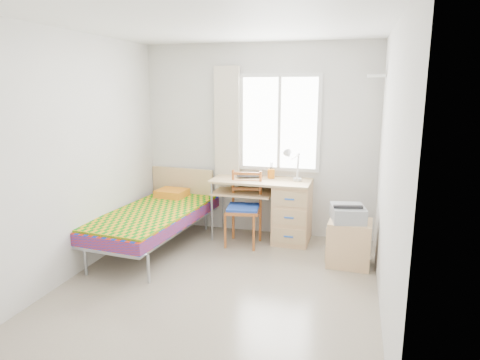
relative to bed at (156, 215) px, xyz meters
name	(u,v)px	position (x,y,z in m)	size (l,w,h in m)	color
floor	(220,283)	(1.11, -0.79, -0.42)	(3.50, 3.50, 0.00)	#BCAD93
ceiling	(217,23)	(1.11, -0.79, 2.18)	(3.50, 3.50, 0.00)	white
wall_back	(258,141)	(1.11, 0.96, 0.88)	(3.20, 3.20, 0.00)	silver
wall_left	(78,155)	(-0.49, -0.79, 0.88)	(3.50, 3.50, 0.00)	silver
wall_right	(389,170)	(2.71, -0.79, 0.88)	(3.50, 3.50, 0.00)	silver
window	(279,123)	(1.41, 0.94, 1.13)	(1.10, 0.04, 1.30)	white
curtain	(227,129)	(0.69, 0.89, 1.03)	(0.35, 0.05, 1.70)	beige
floating_shelf	(376,76)	(2.60, 0.61, 1.73)	(0.20, 0.32, 0.03)	white
bed	(156,215)	(0.00, 0.00, 0.00)	(1.12, 2.09, 0.87)	#999CA1
desk	(287,209)	(1.58, 0.68, 0.02)	(1.32, 0.63, 0.82)	tan
chair	(245,204)	(1.06, 0.43, 0.12)	(0.47, 0.47, 0.96)	#8E391B
cabinet	(349,243)	(2.40, 0.08, -0.16)	(0.51, 0.46, 0.53)	tan
printer	(348,213)	(2.37, 0.09, 0.19)	(0.43, 0.48, 0.18)	#93979B
laptop	(250,177)	(1.06, 0.72, 0.41)	(0.34, 0.22, 0.03)	black
pen_cup	(271,174)	(1.33, 0.80, 0.46)	(0.10, 0.10, 0.12)	orange
task_lamp	(292,161)	(1.63, 0.61, 0.67)	(0.24, 0.33, 0.44)	white
book	(245,195)	(1.01, 0.67, 0.17)	(0.18, 0.24, 0.02)	gray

